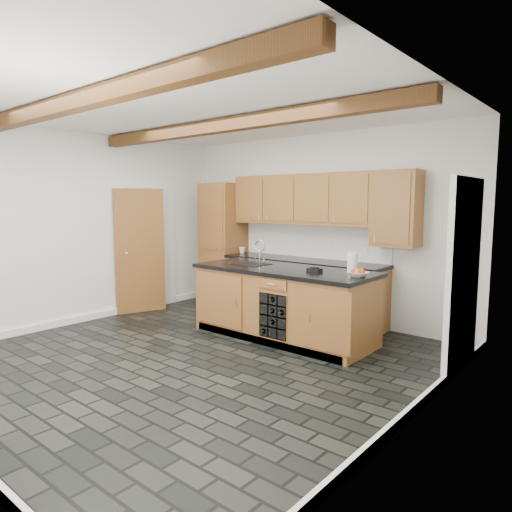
{
  "coord_description": "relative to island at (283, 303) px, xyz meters",
  "views": [
    {
      "loc": [
        3.82,
        -3.45,
        1.79
      ],
      "look_at": [
        0.25,
        0.8,
        1.13
      ],
      "focal_mm": 32.0,
      "sensor_mm": 36.0,
      "label": 1
    }
  ],
  "objects": [
    {
      "name": "room_shell",
      "position": [
        -0.39,
        -0.75,
        1.06
      ],
      "size": [
        5.01,
        5.0,
        5.0
      ],
      "color": "white",
      "rests_on": "ground"
    },
    {
      "name": "fruit_cluster",
      "position": [
        1.07,
        0.01,
        0.52
      ],
      "size": [
        0.16,
        0.17,
        0.07
      ],
      "color": "red",
      "rests_on": "fruit_bowl"
    },
    {
      "name": "mug",
      "position": [
        -1.56,
        0.95,
        0.52
      ],
      "size": [
        0.12,
        0.12,
        0.1
      ],
      "primitive_type": "imported",
      "rotation": [
        0.0,
        0.0,
        0.1
      ],
      "color": "white",
      "rests_on": "back_cabinetry"
    },
    {
      "name": "kitchen_scale",
      "position": [
        0.48,
        0.01,
        0.49
      ],
      "size": [
        0.19,
        0.12,
        0.06
      ],
      "rotation": [
        0.0,
        0.0,
        -0.09
      ],
      "color": "black",
      "rests_on": "island"
    },
    {
      "name": "fruit_bowl",
      "position": [
        1.07,
        0.01,
        0.49
      ],
      "size": [
        0.24,
        0.24,
        0.06
      ],
      "primitive_type": "imported",
      "rotation": [
        0.0,
        0.0,
        -0.06
      ],
      "color": "silver",
      "rests_on": "island"
    },
    {
      "name": "back_cabinetry",
      "position": [
        -0.68,
        0.95,
        0.51
      ],
      "size": [
        3.65,
        0.62,
        2.2
      ],
      "color": "#915A2E",
      "rests_on": "ground"
    },
    {
      "name": "paper_towel",
      "position": [
        0.82,
        0.35,
        0.58
      ],
      "size": [
        0.13,
        0.13,
        0.24
      ],
      "primitive_type": "cylinder",
      "color": "white",
      "rests_on": "island"
    },
    {
      "name": "island",
      "position": [
        0.0,
        0.0,
        0.0
      ],
      "size": [
        2.48,
        0.96,
        0.93
      ],
      "color": "#915A2E",
      "rests_on": "ground"
    },
    {
      "name": "faucet",
      "position": [
        -0.56,
        0.05,
        0.5
      ],
      "size": [
        0.45,
        0.4,
        0.34
      ],
      "color": "black",
      "rests_on": "island"
    },
    {
      "name": "ground",
      "position": [
        -0.31,
        -1.28,
        -0.46
      ],
      "size": [
        5.0,
        5.0,
        0.0
      ],
      "primitive_type": "plane",
      "color": "black",
      "rests_on": "ground"
    }
  ]
}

